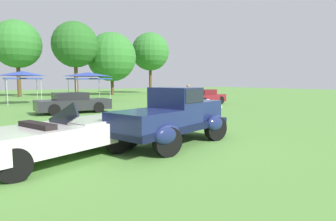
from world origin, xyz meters
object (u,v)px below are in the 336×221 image
show_car_burgundy (205,97)px  canopy_tent_center_field (22,75)px  feature_pickup_truck (174,116)px  show_car_charcoal (73,103)px  canopy_tent_right_field (88,75)px  spectator_near_truck (188,98)px  neighbor_convertible (59,135)px

show_car_burgundy → canopy_tent_center_field: 15.04m
feature_pickup_truck → canopy_tent_center_field: (-2.29, 18.84, 1.56)m
feature_pickup_truck → show_car_charcoal: size_ratio=1.03×
show_car_burgundy → canopy_tent_center_field: size_ratio=1.54×
canopy_tent_center_field → canopy_tent_right_field: bearing=1.0°
show_car_burgundy → spectator_near_truck: size_ratio=2.46×
feature_pickup_truck → spectator_near_truck: (5.36, 6.43, 0.05)m
show_car_charcoal → spectator_near_truck: bearing=-32.0°
show_car_burgundy → canopy_tent_right_field: 11.05m
show_car_charcoal → canopy_tent_center_field: canopy_tent_center_field is taller
feature_pickup_truck → neighbor_convertible: (-3.22, 0.22, -0.28)m
canopy_tent_right_field → neighbor_convertible: bearing=-108.9°
feature_pickup_truck → show_car_charcoal: (-0.47, 10.06, -0.26)m
neighbor_convertible → canopy_tent_right_field: 19.85m
neighbor_convertible → spectator_near_truck: (8.58, 6.21, 0.33)m
canopy_tent_center_field → neighbor_convertible: bearing=-92.8°
show_car_burgundy → spectator_near_truck: (-4.74, -4.08, 0.32)m
feature_pickup_truck → show_car_burgundy: size_ratio=1.04×
show_car_charcoal → spectator_near_truck: size_ratio=2.50×
show_car_charcoal → canopy_tent_right_field: (3.64, 8.86, 1.82)m
show_car_charcoal → show_car_burgundy: 10.58m
spectator_near_truck → show_car_burgundy: bearing=40.7°
show_car_charcoal → spectator_near_truck: 6.88m
feature_pickup_truck → show_car_burgundy: feature_pickup_truck is taller
neighbor_convertible → feature_pickup_truck: bearing=-3.9°
spectator_near_truck → canopy_tent_right_field: bearing=99.9°
spectator_near_truck → canopy_tent_right_field: 12.78m
feature_pickup_truck → show_car_charcoal: bearing=92.7°
feature_pickup_truck → neighbor_convertible: size_ratio=0.94×
feature_pickup_truck → canopy_tent_center_field: size_ratio=1.60×
show_car_charcoal → canopy_tent_right_field: 9.75m
neighbor_convertible → canopy_tent_center_field: bearing=87.2°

